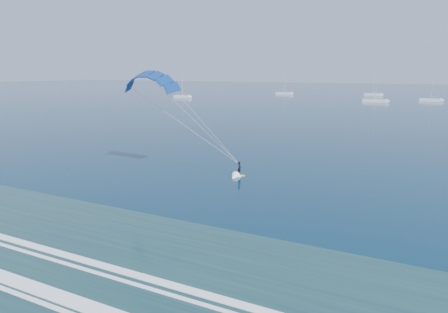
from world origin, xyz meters
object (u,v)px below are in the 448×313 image
object	(u,v)px
sailboat_0	(183,97)
sailboat_2	(373,94)
sailboat_1	(284,93)
sailboat_7	(375,101)
sailboat_3	(431,100)
kitesurfer_rig	(191,117)

from	to	relation	value
sailboat_0	sailboat_2	distance (m)	102.00
sailboat_2	sailboat_1	bearing A→B (deg)	-167.91
sailboat_1	sailboat_7	size ratio (longest dim) A/B	0.88
sailboat_1	sailboat_3	xyz separation A→B (m)	(73.91, -22.36, -0.00)
sailboat_3	sailboat_1	bearing A→B (deg)	163.17
sailboat_1	sailboat_2	distance (m)	47.46
sailboat_0	sailboat_3	world-z (taller)	sailboat_3
sailboat_1	sailboat_7	world-z (taller)	sailboat_7
sailboat_1	sailboat_7	bearing A→B (deg)	-35.96
kitesurfer_rig	sailboat_7	size ratio (longest dim) A/B	1.14
kitesurfer_rig	sailboat_2	xyz separation A→B (m)	(-0.37, 186.78, -6.64)
kitesurfer_rig	sailboat_2	size ratio (longest dim) A/B	1.34
sailboat_3	sailboat_7	xyz separation A→B (m)	(-20.97, -16.04, 0.02)
sailboat_0	sailboat_2	xyz separation A→B (m)	(81.45, 61.39, 0.00)
sailboat_1	sailboat_3	size ratio (longest dim) A/B	1.02
kitesurfer_rig	sailboat_3	distance (m)	156.99
kitesurfer_rig	sailboat_3	bearing A→B (deg)	80.04
sailboat_2	sailboat_3	size ratio (longest dim) A/B	0.99
sailboat_3	sailboat_2	bearing A→B (deg)	130.41
sailboat_0	sailboat_7	distance (m)	88.94
kitesurfer_rig	sailboat_3	world-z (taller)	kitesurfer_rig
sailboat_0	sailboat_7	bearing A→B (deg)	8.44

